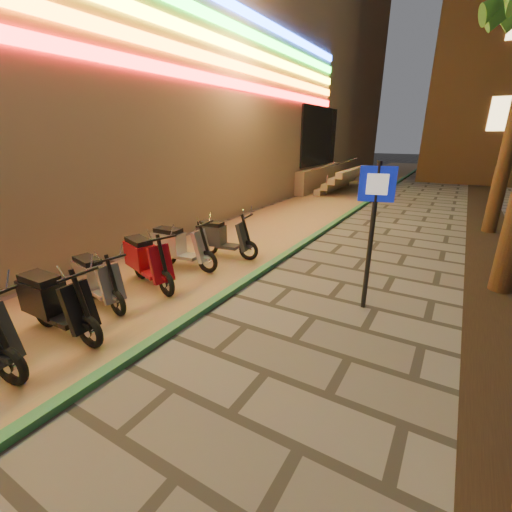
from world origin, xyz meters
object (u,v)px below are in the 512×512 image
Objects in this scene: pedestrian_sign at (373,217)px; scooter_9 at (178,246)px; scooter_7 at (96,279)px; scooter_6 at (53,303)px; scooter_8 at (146,260)px; scooter_10 at (220,237)px.

pedestrian_sign is 4.34m from scooter_9.
scooter_6 is at bearing -59.50° from scooter_7.
scooter_6 is (-3.86, -3.25, -1.12)m from pedestrian_sign.
scooter_7 is at bearing -79.17° from scooter_8.
scooter_10 is at bearing 151.63° from pedestrian_sign.
scooter_6 reaches higher than scooter_9.
scooter_7 is 0.91× the size of scooter_8.
scooter_7 is 3.22m from scooter_10.
scooter_9 is (0.03, 2.10, 0.04)m from scooter_7.
scooter_8 is at bearing 95.87° from scooter_6.
scooter_7 is 1.08m from scooter_8.
scooter_9 is at bearing -118.15° from scooter_10.
pedestrian_sign is 4.42m from scooter_8.
scooter_9 is at bearing 167.66° from pedestrian_sign.
pedestrian_sign is at bearing 33.53° from scooter_8.
pedestrian_sign is 1.66× the size of scooter_7.
scooter_7 is at bearing -106.22° from scooter_10.
scooter_7 is 2.10m from scooter_9.
pedestrian_sign is at bearing 38.99° from scooter_7.
scooter_9 is at bearing 99.61° from scooter_7.
scooter_6 is at bearing -99.73° from scooter_10.
scooter_8 is 1.04m from scooter_9.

